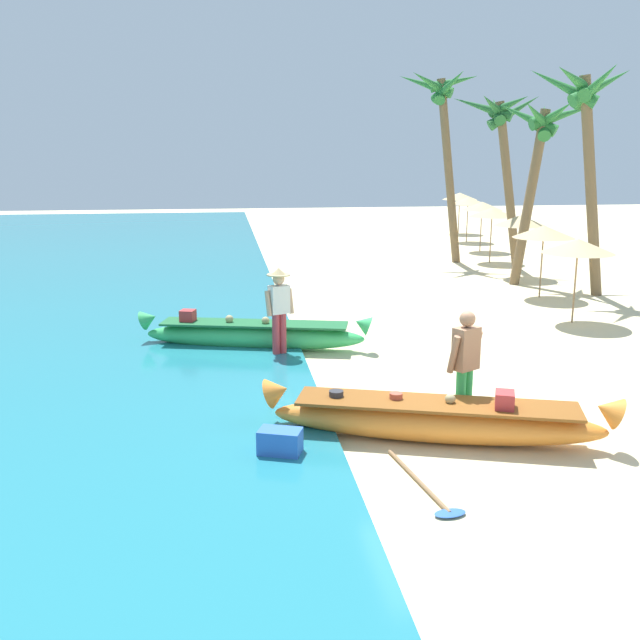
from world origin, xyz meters
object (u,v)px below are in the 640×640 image
palm_tree_leaning_seaward (442,112)px  palm_tree_mid_cluster (541,139)px  paddle (427,490)px  person_vendor_hatted (279,306)px  palm_tree_far_behind (586,115)px  boat_orange_foreground (436,420)px  cooler_box (280,445)px  person_tourist_customer (465,363)px  boat_green_midground (254,335)px  palm_tree_tall_inland (502,131)px

palm_tree_leaning_seaward → palm_tree_mid_cluster: bearing=-70.3°
palm_tree_mid_cluster → paddle: palm_tree_mid_cluster is taller
person_vendor_hatted → palm_tree_leaning_seaward: size_ratio=0.27×
palm_tree_far_behind → paddle: palm_tree_far_behind is taller
boat_orange_foreground → palm_tree_leaning_seaward: palm_tree_leaning_seaward is taller
palm_tree_leaning_seaward → paddle: (-5.19, -16.98, -5.03)m
cooler_box → palm_tree_far_behind: bearing=67.8°
cooler_box → palm_tree_mid_cluster: bearing=73.8°
person_vendor_hatted → palm_tree_far_behind: size_ratio=0.29×
cooler_box → person_tourist_customer: bearing=35.7°
person_vendor_hatted → palm_tree_mid_cluster: 10.99m
boat_orange_foreground → palm_tree_leaning_seaward: bearing=73.3°
boat_green_midground → palm_tree_far_behind: palm_tree_far_behind is taller
boat_orange_foreground → person_vendor_hatted: bearing=112.5°
boat_orange_foreground → boat_green_midground: size_ratio=1.02×
person_vendor_hatted → paddle: person_vendor_hatted is taller
palm_tree_mid_cluster → cooler_box: bearing=-126.1°
palm_tree_leaning_seaward → palm_tree_mid_cluster: 4.75m
boat_green_midground → palm_tree_leaning_seaward: bearing=56.9°
boat_orange_foreground → palm_tree_tall_inland: 15.68m
boat_orange_foreground → palm_tree_leaning_seaward: 16.88m
boat_orange_foreground → person_tourist_customer: (0.51, 0.40, 0.66)m
boat_orange_foreground → palm_tree_tall_inland: size_ratio=0.82×
palm_tree_tall_inland → palm_tree_far_behind: (0.41, -4.61, 0.27)m
person_vendor_hatted → person_tourist_customer: person_vendor_hatted is taller
boat_green_midground → palm_tree_leaning_seaward: 13.46m
palm_tree_tall_inland → palm_tree_leaning_seaward: palm_tree_leaning_seaward is taller
palm_tree_leaning_seaward → palm_tree_far_behind: size_ratio=1.07×
palm_tree_tall_inland → cooler_box: bearing=-120.1°
boat_orange_foreground → cooler_box: bearing=-170.6°
boat_orange_foreground → cooler_box: size_ratio=8.78×
boat_green_midground → palm_tree_far_behind: bearing=26.0°
boat_orange_foreground → palm_tree_tall_inland: (6.10, 13.84, 4.13)m
palm_tree_tall_inland → palm_tree_mid_cluster: (0.12, -2.72, -0.29)m
boat_green_midground → person_vendor_hatted: bearing=-57.3°
palm_tree_tall_inland → palm_tree_leaning_seaward: bearing=130.9°
person_vendor_hatted → paddle: bearing=-77.9°
palm_tree_far_behind → boat_orange_foreground: bearing=-125.2°
boat_green_midground → palm_tree_tall_inland: palm_tree_tall_inland is taller
palm_tree_mid_cluster → paddle: 14.87m
boat_green_midground → person_vendor_hatted: person_vendor_hatted is taller
boat_orange_foreground → cooler_box: boat_orange_foreground is taller
person_vendor_hatted → palm_tree_leaning_seaward: (6.42, 11.24, 4.06)m
boat_orange_foreground → palm_tree_far_behind: palm_tree_far_behind is taller
boat_orange_foreground → person_vendor_hatted: (-1.76, 4.26, 0.70)m
person_vendor_hatted → cooler_box: bearing=-94.5°
person_vendor_hatted → cooler_box: 4.70m
person_vendor_hatted → palm_tree_far_behind: (8.28, 4.97, 3.70)m
paddle → person_tourist_customer: bearing=60.9°
boat_green_midground → palm_tree_mid_cluster: bearing=36.1°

